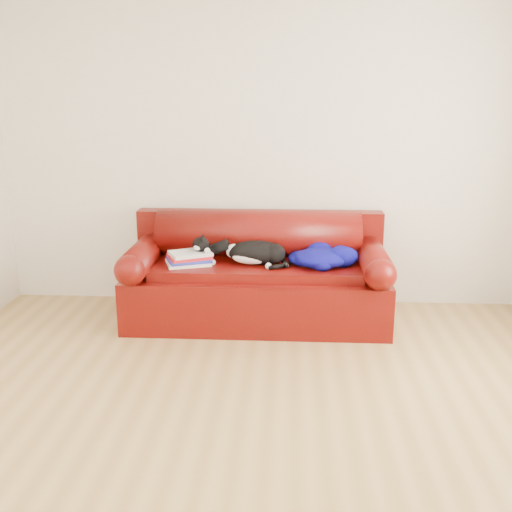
{
  "coord_description": "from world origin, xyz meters",
  "views": [
    {
      "loc": [
        0.27,
        -3.17,
        1.83
      ],
      "look_at": [
        0.0,
        1.35,
        0.59
      ],
      "focal_mm": 42.0,
      "sensor_mm": 36.0,
      "label": 1
    }
  ],
  "objects_px": {
    "book_stack": "(189,258)",
    "cat": "(255,253)",
    "sofa_base": "(257,292)",
    "blanket": "(322,256)"
  },
  "relations": [
    {
      "from": "book_stack",
      "to": "cat",
      "type": "height_order",
      "value": "cat"
    },
    {
      "from": "book_stack",
      "to": "cat",
      "type": "distance_m",
      "value": 0.53
    },
    {
      "from": "sofa_base",
      "to": "cat",
      "type": "relative_size",
      "value": 3.32
    },
    {
      "from": "book_stack",
      "to": "blanket",
      "type": "relative_size",
      "value": 0.63
    },
    {
      "from": "blanket",
      "to": "sofa_base",
      "type": "bearing_deg",
      "value": 172.94
    },
    {
      "from": "sofa_base",
      "to": "cat",
      "type": "height_order",
      "value": "cat"
    },
    {
      "from": "sofa_base",
      "to": "blanket",
      "type": "distance_m",
      "value": 0.63
    },
    {
      "from": "sofa_base",
      "to": "blanket",
      "type": "height_order",
      "value": "blanket"
    },
    {
      "from": "sofa_base",
      "to": "blanket",
      "type": "xyz_separation_m",
      "value": [
        0.52,
        -0.06,
        0.33
      ]
    },
    {
      "from": "cat",
      "to": "book_stack",
      "type": "bearing_deg",
      "value": -163.48
    }
  ]
}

